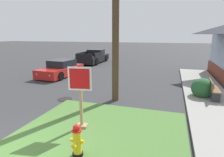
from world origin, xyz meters
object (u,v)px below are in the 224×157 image
stop_sign (81,98)px  street_bench (213,88)px  fire_hydrant (77,141)px  parked_sedan_red (61,69)px  manhole_cover (65,99)px  pickup_truck_black (94,57)px

stop_sign → street_bench: size_ratio=1.33×
fire_hydrant → parked_sedan_red: bearing=124.8°
manhole_cover → fire_hydrant: bearing=-54.5°
fire_hydrant → manhole_cover: size_ratio=1.25×
manhole_cover → street_bench: 7.30m
manhole_cover → stop_sign: bearing=-48.6°
stop_sign → manhole_cover: 3.48m
fire_hydrant → street_bench: size_ratio=0.56×
parked_sedan_red → stop_sign: bearing=-53.2°
manhole_cover → pickup_truck_black: size_ratio=0.13×
stop_sign → street_bench: stop_sign is taller
stop_sign → street_bench: bearing=44.3°
parked_sedan_red → street_bench: size_ratio=2.64×
fire_hydrant → manhole_cover: bearing=125.5°
stop_sign → street_bench: 6.68m
fire_hydrant → parked_sedan_red: 10.57m
manhole_cover → parked_sedan_red: bearing=124.1°
pickup_truck_black → manhole_cover: bearing=-73.3°
pickup_truck_black → fire_hydrant: bearing=-68.2°
manhole_cover → parked_sedan_red: parked_sedan_red is taller
parked_sedan_red → street_bench: bearing=-14.4°
pickup_truck_black → street_bench: size_ratio=3.50×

